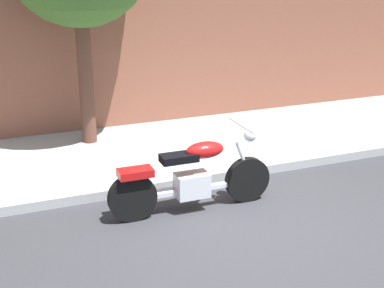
# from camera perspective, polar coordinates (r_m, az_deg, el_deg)

# --- Properties ---
(ground_plane) EXTENTS (60.00, 60.00, 0.00)m
(ground_plane) POSITION_cam_1_polar(r_m,az_deg,el_deg) (7.12, 5.51, -8.15)
(ground_plane) COLOR #38383D
(sidewalk) EXTENTS (25.81, 2.84, 0.14)m
(sidewalk) POSITION_cam_1_polar(r_m,az_deg,el_deg) (9.39, -2.03, -0.56)
(sidewalk) COLOR #ABABAB
(sidewalk) RESTS_ON ground
(motorcycle) EXTENTS (2.26, 0.70, 1.13)m
(motorcycle) POSITION_cam_1_polar(r_m,az_deg,el_deg) (7.22, -0.04, -3.52)
(motorcycle) COLOR black
(motorcycle) RESTS_ON ground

